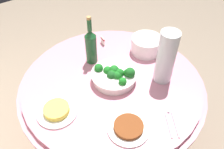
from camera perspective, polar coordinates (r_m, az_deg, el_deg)
The scene contains 10 objects.
ground_plane at distance 2.06m, azimuth -0.00°, elevation -16.01°, with size 6.00×6.00×0.00m, color gray.
buffet_table at distance 1.74m, azimuth -0.00°, elevation -9.84°, with size 1.16×1.16×0.74m.
broccoli_bowl at distance 1.43m, azimuth 0.64°, elevation -0.22°, with size 0.28×0.28×0.11m.
plate_stack at distance 1.66m, azimuth 8.30°, elevation 7.11°, with size 0.21×0.21×0.11m.
wine_bottle at distance 1.53m, azimuth -4.96°, elevation 7.05°, with size 0.07×0.07×0.34m.
decorative_fruit_vase at distance 1.41m, azimuth 12.77°, elevation 3.38°, with size 0.11×0.11×0.34m.
serving_tongs at distance 1.30m, azimuth 14.20°, elevation -11.32°, with size 0.16×0.12×0.01m.
food_plate_fried_egg at distance 1.32m, azimuth -13.19°, elevation -8.52°, with size 0.22×0.22×0.04m.
food_plate_stir_fry at distance 1.23m, azimuth 4.02°, elevation -12.63°, with size 0.22×0.22×0.03m.
label_placard_front at distance 1.73m, azimuth -2.27°, elevation 8.25°, with size 0.05×0.02×0.05m.
Camera 1 is at (-0.83, 0.60, 1.78)m, focal length 37.86 mm.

